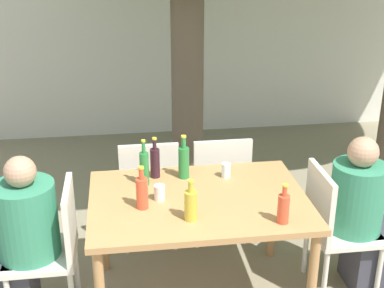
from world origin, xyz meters
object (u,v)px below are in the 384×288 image
(patio_chair_2, at_px, (149,186))
(drinking_glass_1, at_px, (160,193))
(patio_chair_0, at_px, (54,244))
(person_seated_0, at_px, (16,248))
(person_seated_1, at_px, (366,222))
(oil_cruet_2, at_px, (191,205))
(dining_table_front, at_px, (198,209))
(wine_bottle_0, at_px, (155,162))
(soda_bottle_4, at_px, (283,208))
(soda_bottle_5, at_px, (142,192))
(green_bottle_1, at_px, (144,168))
(patio_chair_1, at_px, (333,223))
(green_bottle_3, at_px, (184,161))
(drinking_glass_0, at_px, (226,170))
(patio_chair_3, at_px, (219,182))

(patio_chair_2, height_order, drinking_glass_1, patio_chair_2)
(patio_chair_0, relative_size, person_seated_0, 0.81)
(person_seated_1, bearing_deg, oil_cruet_2, 101.62)
(oil_cruet_2, bearing_deg, dining_table_front, 71.70)
(patio_chair_0, height_order, wine_bottle_0, wine_bottle_0)
(soda_bottle_4, relative_size, soda_bottle_5, 0.89)
(dining_table_front, bearing_deg, wine_bottle_0, 125.65)
(patio_chair_0, distance_m, person_seated_0, 0.24)
(soda_bottle_5, height_order, drinking_glass_1, soda_bottle_5)
(oil_cruet_2, bearing_deg, green_bottle_1, 116.13)
(person_seated_0, relative_size, soda_bottle_4, 4.56)
(patio_chair_1, height_order, wine_bottle_0, wine_bottle_0)
(green_bottle_3, xyz_separation_m, soda_bottle_4, (0.50, -0.68, -0.02))
(patio_chair_0, distance_m, patio_chair_2, 0.97)
(person_seated_0, xyz_separation_m, person_seated_1, (2.33, -0.00, -0.00))
(patio_chair_2, relative_size, green_bottle_3, 2.95)
(soda_bottle_4, bearing_deg, wine_bottle_0, 134.18)
(oil_cruet_2, distance_m, drinking_glass_0, 0.62)
(person_seated_1, bearing_deg, drinking_glass_0, 73.49)
(wine_bottle_0, xyz_separation_m, drinking_glass_0, (0.48, -0.07, -0.06))
(patio_chair_2, relative_size, wine_bottle_0, 3.14)
(green_bottle_1, relative_size, oil_cruet_2, 1.25)
(patio_chair_2, bearing_deg, drinking_glass_0, 138.70)
(dining_table_front, relative_size, drinking_glass_1, 13.83)
(patio_chair_3, height_order, green_bottle_3, green_bottle_3)
(soda_bottle_5, bearing_deg, drinking_glass_1, 38.77)
(oil_cruet_2, bearing_deg, drinking_glass_1, 121.02)
(green_bottle_3, bearing_deg, wine_bottle_0, 169.61)
(soda_bottle_4, bearing_deg, patio_chair_1, 36.94)
(dining_table_front, xyz_separation_m, patio_chair_0, (-0.93, 0.00, -0.18))
(patio_chair_3, relative_size, soda_bottle_4, 3.68)
(patio_chair_2, distance_m, drinking_glass_0, 0.75)
(drinking_glass_1, bearing_deg, oil_cruet_2, -58.98)
(person_seated_1, height_order, soda_bottle_4, person_seated_1)
(patio_chair_1, height_order, patio_chair_2, same)
(patio_chair_0, height_order, oil_cruet_2, oil_cruet_2)
(green_bottle_3, bearing_deg, person_seated_1, -14.31)
(green_bottle_3, distance_m, soda_bottle_4, 0.84)
(patio_chair_3, xyz_separation_m, soda_bottle_5, (-0.64, -0.80, 0.37))
(patio_chair_3, distance_m, drinking_glass_0, 0.55)
(drinking_glass_1, bearing_deg, green_bottle_3, 57.42)
(soda_bottle_4, bearing_deg, oil_cruet_2, 168.53)
(patio_chair_0, bearing_deg, patio_chair_1, 90.00)
(patio_chair_1, height_order, patio_chair_3, same)
(green_bottle_1, relative_size, green_bottle_3, 1.05)
(wine_bottle_0, bearing_deg, drinking_glass_0, -8.32)
(patio_chair_3, xyz_separation_m, wine_bottle_0, (-0.53, -0.38, 0.37))
(patio_chair_2, height_order, soda_bottle_4, soda_bottle_4)
(green_bottle_1, bearing_deg, wine_bottle_0, 54.15)
(patio_chair_0, bearing_deg, drinking_glass_1, 91.00)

